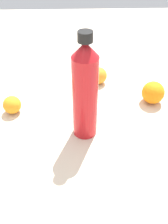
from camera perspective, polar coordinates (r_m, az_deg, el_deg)
ground_plane at (r=0.81m, az=0.19°, el=-3.84°), size 2.40×2.40×0.00m
water_bottle at (r=0.70m, az=-0.00°, el=4.67°), size 0.07×0.07×0.33m
orange_0 at (r=1.00m, az=3.33°, el=8.27°), size 0.07×0.07×0.07m
orange_1 at (r=0.93m, az=15.43°, el=4.28°), size 0.08×0.08×0.08m
orange_2 at (r=0.89m, az=-16.04°, el=1.58°), size 0.06×0.06×0.06m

